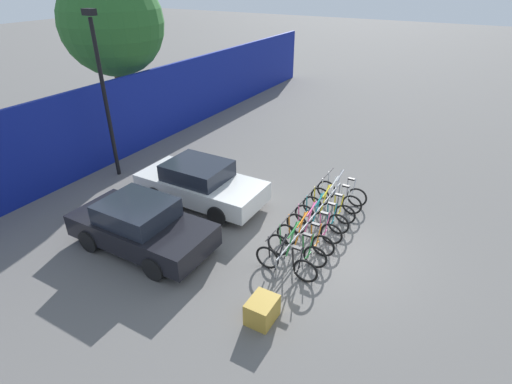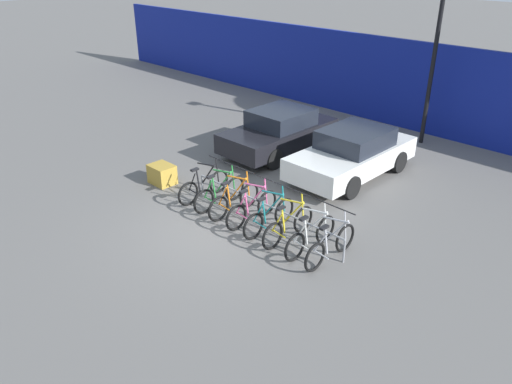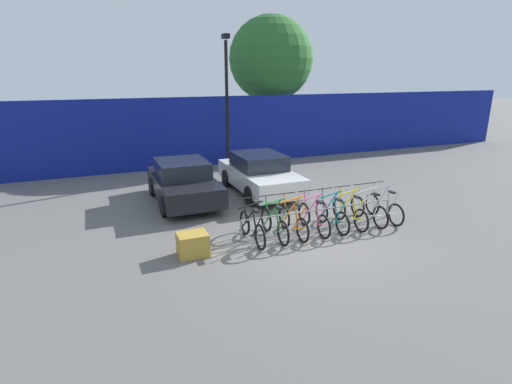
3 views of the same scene
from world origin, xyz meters
The scene contains 15 objects.
ground_plane centered at (0.00, 0.00, 0.00)m, with size 120.00×120.00×0.00m, color #605E5B.
hoarding_wall centered at (0.00, 9.50, 1.57)m, with size 36.00×0.16×3.14m, color navy.
bike_rack centered at (0.61, 0.68, 0.50)m, with size 4.69×0.04×0.57m.
bicycle_black centered at (-1.46, 0.53, 0.38)m, with size 0.68×1.71×1.05m.
bicycle_green centered at (-0.84, 0.53, 0.38)m, with size 0.68×1.71×1.05m.
bicycle_orange centered at (-0.29, 0.53, 0.38)m, with size 0.68×1.71×1.05m.
bicycle_pink centered at (0.33, 0.53, 0.38)m, with size 0.68×1.71×1.05m.
bicycle_teal centered at (0.91, 0.53, 0.38)m, with size 0.68×1.71×1.05m.
bicycle_yellow centered at (1.50, 0.53, 0.38)m, with size 0.68×1.71×1.05m.
bicycle_white centered at (2.15, 0.53, 0.38)m, with size 0.68×1.71×1.05m.
bicycle_silver centered at (2.69, 0.53, 0.38)m, with size 0.68×1.71×1.05m.
car_black centered at (-2.35, 4.46, 0.69)m, with size 1.91×3.98×1.40m.
car_white centered at (0.43, 4.54, 0.69)m, with size 1.91×4.19×1.40m.
lamp_post centered at (0.56, 8.50, 3.20)m, with size 0.24×0.44×5.70m.
cargo_crate centered at (-3.05, 0.32, 0.28)m, with size 0.70×0.56×0.55m, color #B28C33.
Camera 2 is at (7.84, -6.95, 6.05)m, focal length 35.00 mm.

